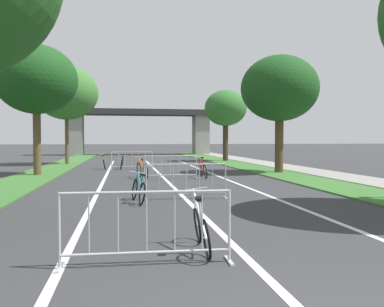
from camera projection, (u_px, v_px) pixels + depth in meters
The scene contains 21 objects.
grass_verge_left at pixel (51, 169), 22.97m from camera, with size 2.25×52.70×0.05m, color #386B2D.
grass_verge_right at pixel (248, 167), 25.00m from camera, with size 2.25×52.70×0.05m, color #386B2D.
sidewalk_path_right at pixel (281, 166), 25.37m from camera, with size 2.17×52.70×0.08m, color gray.
lane_stripe_center at pixel (165, 179), 17.76m from camera, with size 0.14×30.49×0.01m, color silver.
lane_stripe_right_lane at pixel (222, 178), 18.22m from camera, with size 0.14×30.49×0.01m, color silver.
lane_stripe_left_lane at pixel (104, 180), 17.31m from camera, with size 0.14×30.49×0.01m, color silver.
overpass_bridge at pixel (140, 123), 45.52m from camera, with size 19.40×3.14×5.21m.
tree_left_oak_mid at pixel (36, 80), 19.06m from camera, with size 3.92×3.92×6.34m.
tree_left_oak_near at pixel (66, 93), 27.54m from camera, with size 4.39×4.39×6.88m.
tree_right_pine_near at pixel (280, 89), 20.63m from camera, with size 4.05×4.05×6.16m.
tree_right_maple_mid at pixel (226, 109), 31.77m from camera, with size 3.39×3.39×5.75m.
crowd_barrier_nearest at pixel (147, 228), 5.51m from camera, with size 2.44×0.53×1.05m.
crowd_barrier_second at pixel (186, 182), 11.64m from camera, with size 2.44×0.55×1.05m.
crowd_barrier_third at pixel (170, 167), 17.55m from camera, with size 2.44×0.54×1.05m.
crowd_barrier_fourth at pixel (132, 161), 23.16m from camera, with size 2.42×0.44×1.05m.
bicycle_yellow_0 at pixel (104, 163), 23.42m from camera, with size 0.52×1.68×0.94m.
bicycle_teal_1 at pixel (139, 190), 11.05m from camera, with size 0.54×1.66×0.85m.
bicycle_orange_2 at pixel (142, 170), 17.90m from camera, with size 0.63×1.72×0.99m.
bicycle_black_3 at pixel (122, 163), 23.64m from camera, with size 0.54×1.67×0.88m.
bicycle_red_4 at pixel (203, 170), 18.17m from camera, with size 0.45×1.76×0.97m.
bicycle_white_5 at pixel (201, 228), 6.24m from camera, with size 0.48×1.58×0.97m.
Camera 1 is at (-1.79, -2.42, 1.76)m, focal length 36.93 mm.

